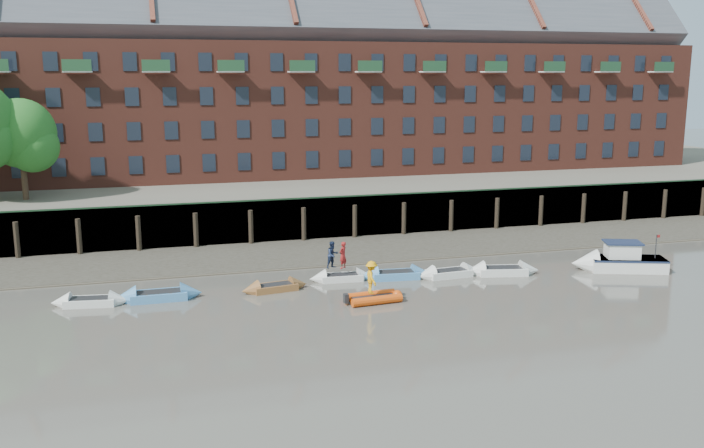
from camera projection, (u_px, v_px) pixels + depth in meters
name	position (u px, v px, depth m)	size (l,w,h in m)	color
ground	(438.00, 334.00, 36.35)	(220.00, 220.00, 0.00)	#58534B
foreshore	(342.00, 251.00, 53.32)	(110.00, 8.00, 0.50)	#3D382F
mud_band	(355.00, 262.00, 50.11)	(110.00, 1.60, 0.10)	#4C4336
river_wall	(328.00, 218.00, 57.13)	(110.00, 1.23, 3.30)	#2D2A26
bank_terrace	(293.00, 191.00, 69.97)	(110.00, 28.00, 3.20)	#5E594D
apartment_terrace	(289.00, 69.00, 68.66)	(80.60, 15.56, 20.98)	brown
rowboat_0	(90.00, 302.00, 40.82)	(4.31, 1.78, 1.21)	silver
rowboat_1	(159.00, 296.00, 41.79)	(4.82, 1.42, 1.39)	#4783BB
rowboat_2	(275.00, 287.00, 43.53)	(4.11, 1.75, 1.16)	brown
rowboat_3	(341.00, 277.00, 45.69)	(4.03, 1.40, 1.15)	silver
rowboat_4	(395.00, 275.00, 46.15)	(4.62, 1.72, 1.31)	#4783BB
rowboat_5	(449.00, 273.00, 46.56)	(4.42, 1.58, 1.26)	silver
rowboat_6	(502.00, 271.00, 47.06)	(4.88, 2.29, 1.37)	silver
rib_tender	(376.00, 297.00, 41.47)	(3.26, 1.77, 0.56)	#D6470D
motor_launch	(612.00, 261.00, 47.98)	(6.19, 3.76, 2.43)	silver
person_rower_a	(343.00, 255.00, 45.43)	(0.61, 0.40, 1.66)	maroon
person_rower_b	(333.00, 255.00, 45.49)	(0.81, 0.63, 1.67)	#19233F
person_rib_crew	(372.00, 277.00, 41.10)	(1.19, 0.68, 1.84)	orange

